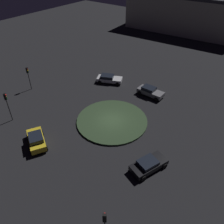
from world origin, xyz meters
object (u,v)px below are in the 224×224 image
object	(u,v)px
traffic_light_southeast	(105,222)
store_building	(187,11)
car_silver	(109,79)
traffic_light_west	(28,74)
car_black	(149,164)
car_yellow	(36,140)
traffic_light_southwest	(7,102)
car_grey	(150,91)

from	to	relation	value
traffic_light_southeast	store_building	bearing A→B (deg)	-18.24
car_silver	traffic_light_west	world-z (taller)	traffic_light_west
car_black	traffic_light_southeast	xyz separation A→B (m)	(0.85, -8.46, 2.05)
store_building	car_yellow	bearing A→B (deg)	90.32
car_yellow	traffic_light_southwest	bearing A→B (deg)	20.52
car_silver	traffic_light_west	size ratio (longest dim) A/B	1.19
traffic_light_southwest	store_building	size ratio (longest dim) A/B	0.14
traffic_light_southwest	store_building	world-z (taller)	store_building
car_black	store_building	world-z (taller)	store_building
car_black	traffic_light_west	bearing A→B (deg)	-76.92
car_grey	car_black	world-z (taller)	car_grey
car_grey	traffic_light_west	size ratio (longest dim) A/B	1.09
car_black	car_yellow	xyz separation A→B (m)	(-12.50, -4.87, 0.11)
car_yellow	traffic_light_southwest	xyz separation A→B (m)	(-6.57, 0.98, 2.21)
car_yellow	traffic_light_southeast	bearing A→B (deg)	-166.07
traffic_light_southeast	store_building	distance (m)	60.54
car_black	traffic_light_west	world-z (taller)	traffic_light_west
car_grey	traffic_light_west	bearing A→B (deg)	-147.39
store_building	car_black	bearing A→B (deg)	104.56
traffic_light_west	store_building	world-z (taller)	store_building
car_black	traffic_light_west	size ratio (longest dim) A/B	1.15
car_black	traffic_light_southwest	bearing A→B (deg)	-58.64
store_building	traffic_light_southwest	bearing A→B (deg)	83.36
car_grey	traffic_light_southeast	distance (m)	22.95
car_silver	car_yellow	size ratio (longest dim) A/B	1.09
car_grey	car_yellow	size ratio (longest dim) A/B	0.99
traffic_light_southwest	car_grey	bearing A→B (deg)	18.74
car_grey	car_black	distance (m)	14.80
car_black	car_yellow	bearing A→B (deg)	-48.89
car_yellow	traffic_light_southeast	distance (m)	13.95
traffic_light_southeast	store_building	xyz separation A→B (m)	(-17.56, 57.90, 1.93)
traffic_light_southwest	traffic_light_southeast	xyz separation A→B (m)	(19.91, -4.57, -0.28)
traffic_light_southwest	traffic_light_southeast	bearing A→B (deg)	-48.90
traffic_light_southwest	store_building	bearing A→B (deg)	51.52
car_black	traffic_light_southwest	distance (m)	19.59
traffic_light_west	traffic_light_southeast	bearing A→B (deg)	-29.34
car_yellow	store_building	bearing A→B (deg)	-56.55
car_yellow	traffic_light_southeast	world-z (taller)	traffic_light_southeast
car_black	store_building	bearing A→B (deg)	-141.49
car_black	store_building	size ratio (longest dim) A/B	0.14
traffic_light_southwest	car_yellow	bearing A→B (deg)	-44.45
traffic_light_west	store_building	bearing A→B (deg)	76.59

